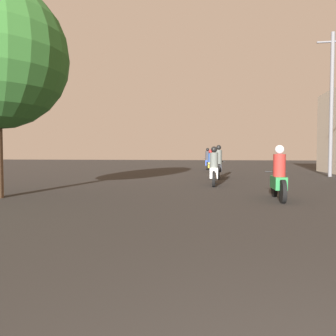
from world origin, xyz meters
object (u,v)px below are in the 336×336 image
motorcycle_green (279,178)px  motorcycle_yellow (210,163)px  motorcycle_blue (208,161)px  utility_pole_far (331,102)px  motorcycle_white (214,170)px  motorcycle_black (219,165)px

motorcycle_green → motorcycle_yellow: (-2.11, 12.68, 0.01)m
motorcycle_blue → utility_pole_far: (6.77, -6.79, 3.33)m
motorcycle_white → motorcycle_black: (0.18, 3.65, 0.06)m
motorcycle_green → motorcycle_white: motorcycle_white is taller
motorcycle_black → utility_pole_far: utility_pole_far is taller
motorcycle_blue → utility_pole_far: 10.15m
motorcycle_white → utility_pole_far: size_ratio=0.26×
motorcycle_white → utility_pole_far: (6.11, 5.80, 3.39)m
motorcycle_black → motorcycle_yellow: bearing=104.5°
motorcycle_black → motorcycle_blue: motorcycle_blue is taller
motorcycle_green → motorcycle_black: 7.60m
motorcycle_white → utility_pole_far: bearing=44.5°
motorcycle_black → utility_pole_far: (5.93, 2.16, 3.32)m
motorcycle_white → motorcycle_green: bearing=-64.0°
motorcycle_blue → utility_pole_far: size_ratio=0.26×
utility_pole_far → motorcycle_blue: bearing=134.9°
motorcycle_white → utility_pole_far: 9.08m
motorcycle_yellow → motorcycle_black: bearing=-74.8°
motorcycle_yellow → utility_pole_far: size_ratio=0.25×
motorcycle_blue → utility_pole_far: utility_pole_far is taller
motorcycle_green → motorcycle_black: bearing=106.5°
utility_pole_far → motorcycle_black: bearing=-160.0°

